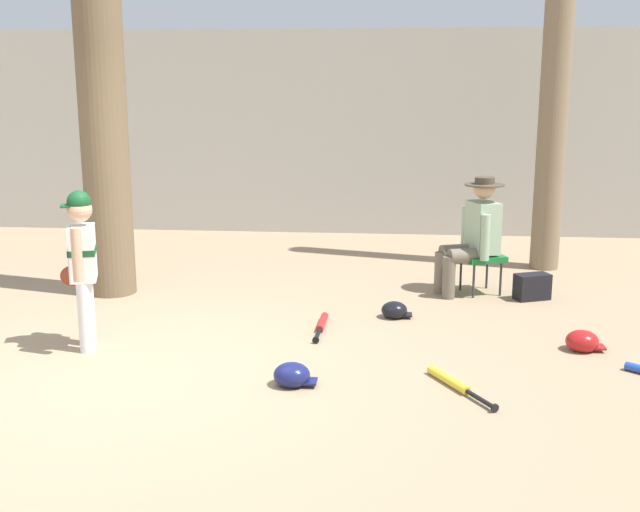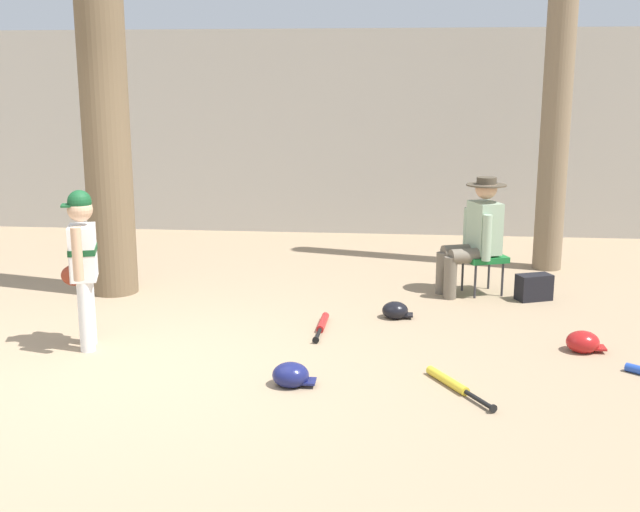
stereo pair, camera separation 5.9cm
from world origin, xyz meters
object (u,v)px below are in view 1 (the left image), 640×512
(bat_yellow_trainer, at_px, (453,383))
(batting_helmet_black, at_px, (395,310))
(young_ballplayer, at_px, (82,259))
(bat_red_barrel, at_px, (322,324))
(folding_stool, at_px, (481,259))
(tree_near_player, at_px, (100,63))
(batting_helmet_navy, at_px, (292,375))
(seated_spectator, at_px, (474,233))
(batting_helmet_red, at_px, (582,341))
(handbag_beside_stool, at_px, (532,287))
(tree_behind_spectator, at_px, (557,49))

(bat_yellow_trainer, xyz_separation_m, batting_helmet_black, (-0.42, 1.65, 0.04))
(young_ballplayer, bearing_deg, bat_red_barrel, 20.25)
(folding_stool, bearing_deg, tree_near_player, -175.03)
(batting_helmet_navy, bearing_deg, seated_spectator, 60.05)
(tree_near_player, height_order, batting_helmet_red, tree_near_player)
(folding_stool, height_order, handbag_beside_stool, folding_stool)
(tree_near_player, xyz_separation_m, bat_yellow_trainer, (3.32, -2.27, -2.28))
(tree_behind_spectator, height_order, batting_helmet_navy, tree_behind_spectator)
(bat_yellow_trainer, bearing_deg, folding_stool, 80.00)
(young_ballplayer, xyz_separation_m, batting_helmet_black, (2.52, 1.06, -0.67))
(young_ballplayer, bearing_deg, handbag_beside_stool, 24.99)
(folding_stool, height_order, batting_helmet_red, folding_stool)
(bat_yellow_trainer, height_order, batting_helmet_black, batting_helmet_black)
(tree_behind_spectator, distance_m, seated_spectator, 2.41)
(folding_stool, relative_size, batting_helmet_red, 1.64)
(handbag_beside_stool, bearing_deg, tree_behind_spectator, 75.17)
(tree_near_player, xyz_separation_m, folding_stool, (3.78, 0.33, -1.94))
(folding_stool, bearing_deg, young_ballplayer, -149.39)
(tree_near_player, distance_m, handbag_beside_stool, 4.79)
(tree_near_player, xyz_separation_m, young_ballplayer, (0.38, -1.68, -1.56))
(young_ballplayer, height_order, bat_yellow_trainer, young_ballplayer)
(bat_yellow_trainer, relative_size, bat_red_barrel, 1.01)
(handbag_beside_stool, height_order, bat_yellow_trainer, handbag_beside_stool)
(young_ballplayer, bearing_deg, bat_yellow_trainer, -11.39)
(bat_yellow_trainer, height_order, batting_helmet_red, batting_helmet_red)
(seated_spectator, distance_m, bat_yellow_trainer, 2.66)
(seated_spectator, distance_m, handbag_beside_stool, 0.79)
(tree_near_player, bearing_deg, bat_red_barrel, -23.72)
(young_ballplayer, relative_size, folding_stool, 2.53)
(batting_helmet_navy, bearing_deg, young_ballplayer, 159.59)
(batting_helmet_red, bearing_deg, batting_helmet_black, 153.25)
(folding_stool, height_order, bat_red_barrel, folding_stool)
(handbag_beside_stool, relative_size, batting_helmet_red, 1.08)
(bat_yellow_trainer, bearing_deg, handbag_beside_stool, 68.43)
(tree_behind_spectator, xyz_separation_m, young_ballplayer, (-4.26, -3.20, -1.74))
(tree_behind_spectator, distance_m, folding_stool, 2.58)
(seated_spectator, distance_m, batting_helmet_red, 1.92)
(seated_spectator, height_order, handbag_beside_stool, seated_spectator)
(handbag_beside_stool, relative_size, batting_helmet_navy, 1.08)
(seated_spectator, bearing_deg, batting_helmet_black, -130.72)
(folding_stool, height_order, batting_helmet_black, folding_stool)
(folding_stool, distance_m, batting_helmet_navy, 3.14)
(tree_behind_spectator, xyz_separation_m, folding_stool, (-0.86, -1.19, -2.12))
(tree_behind_spectator, relative_size, seated_spectator, 4.63)
(tree_near_player, distance_m, bat_yellow_trainer, 4.62)
(batting_helmet_black, relative_size, batting_helmet_navy, 0.90)
(batting_helmet_black, bearing_deg, bat_red_barrel, -150.06)
(bat_red_barrel, bearing_deg, seated_spectator, 41.92)
(tree_near_player, relative_size, bat_red_barrel, 7.41)
(bat_yellow_trainer, distance_m, batting_helmet_navy, 1.16)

